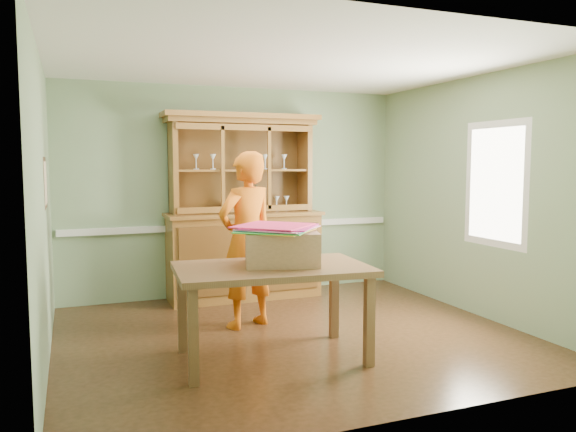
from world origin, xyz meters
name	(u,v)px	position (x,y,z in m)	size (l,w,h in m)	color
floor	(292,335)	(0.00, 0.00, 0.00)	(4.50, 4.50, 0.00)	#4A2B17
ceiling	(292,61)	(0.00, 0.00, 2.70)	(4.50, 4.50, 0.00)	white
wall_back	(236,192)	(0.00, 2.00, 1.35)	(4.50, 4.50, 0.00)	gray
wall_left	(43,208)	(-2.25, 0.00, 1.35)	(4.00, 4.00, 0.00)	gray
wall_right	(477,196)	(2.25, 0.00, 1.35)	(4.00, 4.00, 0.00)	gray
wall_front	(406,221)	(0.00, -2.00, 1.35)	(4.50, 4.50, 0.00)	gray
chair_rail	(237,226)	(0.00, 1.98, 0.90)	(4.41, 0.05, 0.08)	silver
framed_map	(46,183)	(-2.23, 0.30, 1.55)	(0.03, 0.60, 0.46)	#362515
window_panel	(495,184)	(2.23, -0.30, 1.50)	(0.03, 0.96, 1.36)	silver
china_hutch	(243,234)	(0.02, 1.73, 0.82)	(1.99, 0.66, 2.34)	olive
dining_table	(272,277)	(-0.41, -0.56, 0.73)	(1.74, 1.13, 0.83)	brown
cardboard_box	(282,248)	(-0.31, -0.52, 0.98)	(0.63, 0.51, 0.30)	#AC7D59
kite_stack	(277,228)	(-0.34, -0.50, 1.15)	(0.83, 0.83, 0.05)	gold
person	(246,240)	(-0.33, 0.47, 0.92)	(0.67, 0.44, 1.85)	#DA600D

